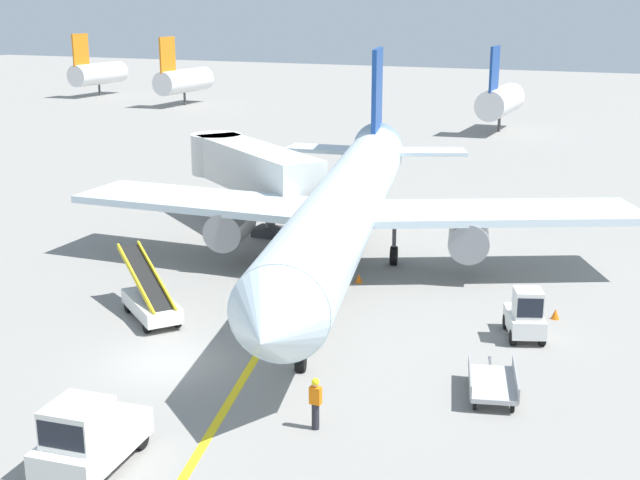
% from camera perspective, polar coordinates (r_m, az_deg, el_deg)
% --- Properties ---
extents(ground_plane, '(300.00, 300.00, 0.00)m').
position_cam_1_polar(ground_plane, '(31.95, -10.21, -8.15)').
color(ground_plane, gray).
extents(taxi_line_yellow, '(20.24, 77.55, 0.01)m').
position_cam_1_polar(taxi_line_yellow, '(35.01, -3.03, -5.75)').
color(taxi_line_yellow, yellow).
rests_on(taxi_line_yellow, ground).
extents(airliner, '(27.89, 34.88, 10.10)m').
position_cam_1_polar(airliner, '(41.07, 1.83, 2.46)').
color(airliner, silver).
rests_on(airliner, ground).
extents(jet_bridge, '(11.79, 9.59, 4.85)m').
position_cam_1_polar(jet_bridge, '(50.32, -4.99, 4.98)').
color(jet_bridge, silver).
rests_on(jet_bridge, ground).
extents(pushback_tug, '(2.29, 3.79, 2.20)m').
position_cam_1_polar(pushback_tug, '(25.30, -15.29, -12.62)').
color(pushback_tug, silver).
rests_on(pushback_tug, ground).
extents(baggage_tug_near_wing, '(2.07, 2.71, 2.10)m').
position_cam_1_polar(baggage_tug_near_wing, '(34.34, 13.60, -4.97)').
color(baggage_tug_near_wing, silver).
rests_on(baggage_tug_near_wing, ground).
extents(belt_loader_forward_hold, '(4.72, 4.05, 2.59)m').
position_cam_1_polar(belt_loader_forward_hold, '(36.20, -11.30, -4.01)').
color(belt_loader_forward_hold, silver).
rests_on(belt_loader_forward_hold, ground).
extents(baggage_cart_loaded, '(2.25, 3.83, 0.94)m').
position_cam_1_polar(baggage_cart_loaded, '(29.41, 11.49, -9.38)').
color(baggage_cart_loaded, '#A5A5A8').
rests_on(baggage_cart_loaded, ground).
extents(ground_crew_marshaller, '(0.36, 0.24, 1.70)m').
position_cam_1_polar(ground_crew_marshaller, '(26.57, -0.30, -10.80)').
color(ground_crew_marshaller, '#26262D').
rests_on(ground_crew_marshaller, ground).
extents(safety_cone_nose_right, '(0.36, 0.36, 0.44)m').
position_cam_1_polar(safety_cone_nose_right, '(36.96, 15.50, -4.80)').
color(safety_cone_nose_right, orange).
rests_on(safety_cone_nose_right, ground).
extents(safety_cone_wingtip_left, '(0.36, 0.36, 0.44)m').
position_cam_1_polar(safety_cone_wingtip_left, '(40.21, 2.62, -2.57)').
color(safety_cone_wingtip_left, orange).
rests_on(safety_cone_wingtip_left, ground).
extents(distant_aircraft_far_left, '(3.00, 10.10, 8.80)m').
position_cam_1_polar(distant_aircraft_far_left, '(127.93, -14.67, 10.78)').
color(distant_aircraft_far_left, silver).
rests_on(distant_aircraft_far_left, ground).
extents(distant_aircraft_mid_left, '(3.00, 10.10, 8.80)m').
position_cam_1_polar(distant_aircraft_mid_left, '(113.44, -9.14, 10.54)').
color(distant_aircraft_mid_left, silver).
rests_on(distant_aircraft_mid_left, ground).
extents(distant_aircraft_mid_right, '(3.00, 10.10, 8.80)m').
position_cam_1_polar(distant_aircraft_mid_right, '(89.88, 11.98, 9.14)').
color(distant_aircraft_mid_right, silver).
rests_on(distant_aircraft_mid_right, ground).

